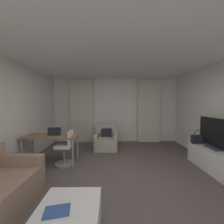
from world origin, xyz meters
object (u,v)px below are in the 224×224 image
tv_console (213,159)px  handbag_primary (198,139)px  armchair (106,141)px  magazine_open (57,211)px  desk_chair (66,150)px  coffee_table (69,219)px  laptop (55,134)px  tv_flatscreen (214,134)px  desk (51,138)px

tv_console → handbag_primary: bearing=103.6°
armchair → magazine_open: size_ratio=2.56×
desk_chair → coffee_table: size_ratio=1.21×
laptop → handbag_primary: laptop is taller
magazine_open → tv_console: tv_console is taller
tv_flatscreen → desk: bearing=173.8°
desk → laptop: (0.10, -0.01, 0.11)m
coffee_table → tv_console: tv_console is taller
armchair → tv_flatscreen: (2.58, -1.61, 0.58)m
handbag_primary → tv_flatscreen: bearing=-76.9°
magazine_open → handbag_primary: bearing=36.1°
magazine_open → handbag_primary: 3.64m
armchair → desk: bearing=-140.1°
armchair → tv_console: armchair is taller
laptop → tv_flatscreen: 3.91m
armchair → coffee_table: armchair is taller
laptop → tv_flatscreen: (3.89, -0.42, 0.06)m
laptop → coffee_table: size_ratio=0.51×
armchair → tv_console: 3.03m
tv_flatscreen → handbag_primary: 0.50m
laptop → magazine_open: 2.32m
armchair → laptop: size_ratio=2.17×
desk → coffee_table: bearing=-62.4°
laptop → handbag_primary: 3.79m
tv_console → handbag_primary: (-0.10, 0.42, 0.38)m
coffee_table → desk_chair: bearing=108.7°
magazine_open → tv_flatscreen: tv_flatscreen is taller
desk → tv_flatscreen: tv_flatscreen is taller
armchair → laptop: 1.85m
armchair → magazine_open: 3.34m
armchair → coffee_table: (-0.35, -3.21, -0.09)m
desk → tv_flatscreen: 4.02m
desk_chair → magazine_open: 2.11m
tv_console → tv_flatscreen: size_ratio=1.28×
armchair → magazine_open: armchair is taller
desk → magazine_open: bearing=-65.8°
desk_chair → coffee_table: (0.65, -1.93, -0.21)m
desk_chair → tv_console: 3.60m
desk_chair → coffee_table: desk_chair is taller
armchair → magazine_open: (-0.46, -3.31, 0.10)m
desk → tv_console: size_ratio=1.08×
desk_chair → handbag_primary: (3.48, 0.10, 0.24)m
magazine_open → desk: bearing=114.2°
magazine_open → coffee_table: bearing=45.1°
desk_chair → laptop: 0.51m
magazine_open → tv_flatscreen: 3.51m
tv_console → desk: bearing=174.1°
coffee_table → handbag_primary: (2.83, 2.03, 0.45)m
desk → tv_console: (3.99, -0.41, -0.42)m
desk_chair → handbag_primary: 3.49m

